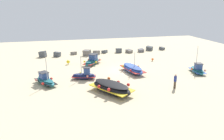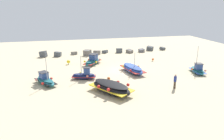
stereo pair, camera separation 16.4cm
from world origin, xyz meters
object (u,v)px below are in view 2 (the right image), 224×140
(fishing_boat_0, at_px, (111,87))
(fishing_boat_3, at_px, (45,80))
(fishing_boat_4, at_px, (198,70))
(person_walking, at_px, (175,80))
(fishing_boat_5, at_px, (93,61))
(fishing_boat_1, at_px, (133,69))
(mooring_buoy_0, at_px, (153,59))
(mooring_buoy_1, at_px, (68,62))
(fishing_boat_2, at_px, (84,75))

(fishing_boat_0, relative_size, fishing_boat_3, 1.42)
(fishing_boat_4, height_order, person_walking, fishing_boat_4)
(fishing_boat_0, distance_m, fishing_boat_5, 11.70)
(fishing_boat_1, height_order, person_walking, fishing_boat_1)
(mooring_buoy_0, relative_size, mooring_buoy_1, 0.72)
(fishing_boat_2, relative_size, person_walking, 1.92)
(fishing_boat_2, height_order, fishing_boat_5, fishing_boat_2)
(person_walking, distance_m, mooring_buoy_0, 12.12)
(fishing_boat_0, xyz_separation_m, fishing_boat_4, (13.15, 3.97, -0.16))
(fishing_boat_1, xyz_separation_m, fishing_boat_3, (-11.48, -1.94, -0.04))
(mooring_buoy_1, bearing_deg, person_walking, -49.30)
(person_walking, relative_size, mooring_buoy_0, 3.42)
(fishing_boat_0, height_order, person_walking, person_walking)
(mooring_buoy_1, bearing_deg, fishing_boat_4, -26.67)
(fishing_boat_3, height_order, fishing_boat_5, fishing_boat_3)
(fishing_boat_1, distance_m, fishing_boat_4, 8.93)
(fishing_boat_2, height_order, fishing_boat_4, fishing_boat_4)
(fishing_boat_0, height_order, fishing_boat_2, fishing_boat_2)
(mooring_buoy_1, bearing_deg, fishing_boat_5, -13.22)
(fishing_boat_1, bearing_deg, fishing_boat_4, -115.48)
(fishing_boat_4, relative_size, mooring_buoy_0, 7.49)
(fishing_boat_4, relative_size, mooring_buoy_1, 5.38)
(fishing_boat_2, xyz_separation_m, fishing_boat_5, (2.05, 6.65, 0.06))
(fishing_boat_3, xyz_separation_m, fishing_boat_4, (20.12, -0.31, -0.03))
(person_walking, relative_size, mooring_buoy_1, 2.46)
(fishing_boat_2, relative_size, mooring_buoy_1, 4.72)
(fishing_boat_3, distance_m, fishing_boat_4, 20.13)
(fishing_boat_0, xyz_separation_m, person_walking, (7.24, -0.46, 0.35))
(fishing_boat_2, bearing_deg, fishing_boat_5, 87.48)
(fishing_boat_1, xyz_separation_m, fishing_boat_2, (-6.81, -1.18, -0.05))
(fishing_boat_3, distance_m, mooring_buoy_1, 8.81)
(fishing_boat_0, relative_size, mooring_buoy_1, 7.82)
(fishing_boat_1, height_order, fishing_boat_3, fishing_boat_3)
(fishing_boat_0, height_order, mooring_buoy_1, fishing_boat_0)
(person_walking, bearing_deg, fishing_boat_2, -45.83)
(fishing_boat_0, height_order, fishing_boat_1, fishing_boat_1)
(fishing_boat_3, relative_size, fishing_boat_5, 0.96)
(fishing_boat_0, xyz_separation_m, fishing_boat_1, (4.50, 6.23, -0.08))
(fishing_boat_0, xyz_separation_m, mooring_buoy_1, (-3.96, 12.57, -0.19))
(fishing_boat_4, bearing_deg, mooring_buoy_0, -143.95)
(fishing_boat_0, distance_m, fishing_boat_2, 5.55)
(fishing_boat_0, xyz_separation_m, fishing_boat_3, (-6.98, 4.29, -0.13))
(person_walking, bearing_deg, mooring_buoy_1, -65.15)
(fishing_boat_2, bearing_deg, fishing_boat_4, 10.65)
(fishing_boat_2, relative_size, fishing_boat_4, 0.88)
(fishing_boat_1, bearing_deg, person_walking, -168.63)
(fishing_boat_1, bearing_deg, fishing_boat_0, 133.23)
(fishing_boat_2, xyz_separation_m, mooring_buoy_1, (-1.66, 7.52, -0.06))
(fishing_boat_5, distance_m, mooring_buoy_0, 10.04)
(fishing_boat_1, distance_m, mooring_buoy_0, 7.38)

